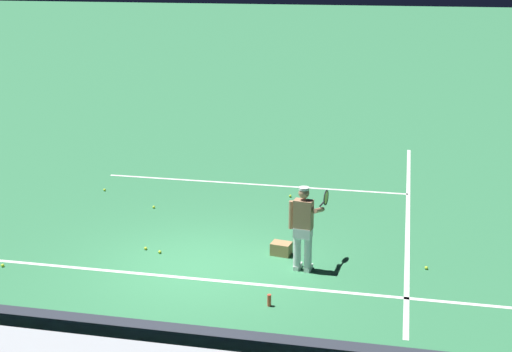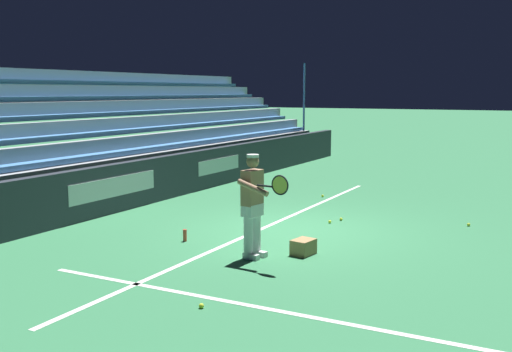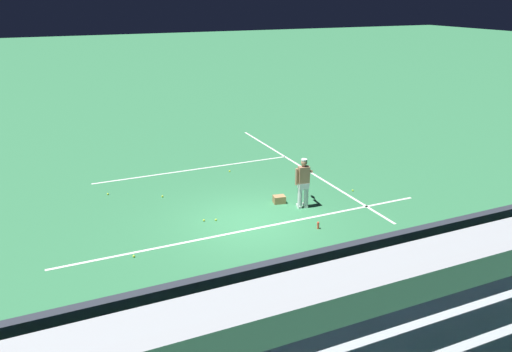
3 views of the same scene
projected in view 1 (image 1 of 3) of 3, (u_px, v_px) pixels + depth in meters
name	position (u px, v px, depth m)	size (l,w,h in m)	color
ground_plane	(195.00, 267.00, 14.11)	(160.00, 160.00, 0.00)	#337A4C
court_baseline_white	(188.00, 278.00, 13.64)	(12.00, 0.10, 0.01)	white
court_sideline_white	(408.00, 214.00, 17.04)	(0.10, 12.00, 0.01)	white
court_service_line_white	(253.00, 184.00, 19.25)	(8.22, 0.10, 0.01)	white
tennis_player	(304.00, 227.00, 13.73)	(0.68, 0.97, 1.71)	silver
ball_box_cardboard	(281.00, 249.00, 14.68)	(0.40, 0.30, 0.26)	#A87F51
tennis_ball_far_right	(426.00, 268.00, 14.01)	(0.07, 0.07, 0.07)	#CCE533
tennis_ball_by_box	(160.00, 252.00, 14.76)	(0.07, 0.07, 0.07)	#CCE533
tennis_ball_on_baseline	(154.00, 207.00, 17.40)	(0.07, 0.07, 0.07)	#CCE533
tennis_ball_far_left	(146.00, 248.00, 14.94)	(0.07, 0.07, 0.07)	#CCE533
tennis_ball_near_player	(290.00, 196.00, 18.21)	(0.07, 0.07, 0.07)	#CCE533
tennis_ball_stray_back	(105.00, 190.00, 18.69)	(0.07, 0.07, 0.07)	#CCE533
tennis_ball_toward_net	(3.00, 265.00, 14.12)	(0.07, 0.07, 0.07)	#CCE533
water_bottle	(269.00, 300.00, 12.52)	(0.07, 0.07, 0.22)	#EA4C33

